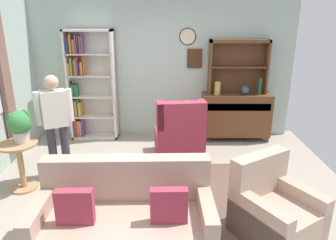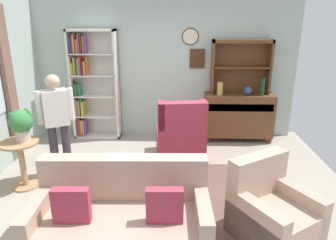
# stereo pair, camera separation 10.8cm
# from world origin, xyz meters

# --- Properties ---
(ground_plane) EXTENTS (5.40, 4.60, 0.02)m
(ground_plane) POSITION_xyz_m (0.00, 0.00, -0.01)
(ground_plane) COLOR #9E9384
(wall_back) EXTENTS (5.00, 0.09, 2.80)m
(wall_back) POSITION_xyz_m (0.00, 2.13, 1.40)
(wall_back) COLOR #ADC1B7
(wall_back) RESTS_ON ground_plane
(area_rug) EXTENTS (2.49, 2.09, 0.01)m
(area_rug) POSITION_xyz_m (0.20, -0.30, 0.00)
(area_rug) COLOR brown
(area_rug) RESTS_ON ground_plane
(bookshelf) EXTENTS (0.90, 0.30, 2.10)m
(bookshelf) POSITION_xyz_m (-1.45, 1.94, 1.07)
(bookshelf) COLOR silver
(bookshelf) RESTS_ON ground_plane
(sideboard) EXTENTS (1.30, 0.45, 0.92)m
(sideboard) POSITION_xyz_m (1.41, 1.86, 0.51)
(sideboard) COLOR brown
(sideboard) RESTS_ON ground_plane
(sideboard_hutch) EXTENTS (1.10, 0.26, 1.00)m
(sideboard_hutch) POSITION_xyz_m (1.41, 1.97, 1.56)
(sideboard_hutch) COLOR brown
(sideboard_hutch) RESTS_ON sideboard
(vase_tall) EXTENTS (0.11, 0.11, 0.24)m
(vase_tall) POSITION_xyz_m (1.02, 1.78, 1.04)
(vase_tall) COLOR tan
(vase_tall) RESTS_ON sideboard
(vase_round) EXTENTS (0.15, 0.15, 0.17)m
(vase_round) POSITION_xyz_m (1.54, 1.79, 1.01)
(vase_round) COLOR #33476B
(vase_round) RESTS_ON sideboard
(bottle_wine) EXTENTS (0.07, 0.07, 0.32)m
(bottle_wine) POSITION_xyz_m (1.80, 1.77, 1.08)
(bottle_wine) COLOR #194223
(bottle_wine) RESTS_ON sideboard
(couch_floral) EXTENTS (1.82, 0.90, 0.90)m
(couch_floral) POSITION_xyz_m (-0.34, -1.17, 0.31)
(couch_floral) COLOR tan
(couch_floral) RESTS_ON ground_plane
(armchair_floral) EXTENTS (1.05, 1.06, 0.88)m
(armchair_floral) POSITION_xyz_m (1.27, -0.98, 0.29)
(armchair_floral) COLOR tan
(armchair_floral) RESTS_ON ground_plane
(wingback_chair) EXTENTS (0.87, 0.88, 1.05)m
(wingback_chair) POSITION_xyz_m (0.29, 0.98, 0.38)
(wingback_chair) COLOR #A33347
(wingback_chair) RESTS_ON ground_plane
(plant_stand) EXTENTS (0.52, 0.52, 0.69)m
(plant_stand) POSITION_xyz_m (-1.94, -0.03, 0.43)
(plant_stand) COLOR #A87F56
(plant_stand) RESTS_ON ground_plane
(potted_plant_large) EXTENTS (0.32, 0.32, 0.44)m
(potted_plant_large) POSITION_xyz_m (-1.89, 0.02, 0.95)
(potted_plant_large) COLOR beige
(potted_plant_large) RESTS_ON plant_stand
(person_reading) EXTENTS (0.50, 0.34, 1.56)m
(person_reading) POSITION_xyz_m (-1.52, 0.31, 0.91)
(person_reading) COLOR #38333D
(person_reading) RESTS_ON ground_plane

